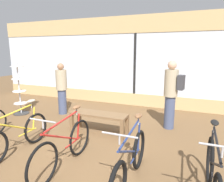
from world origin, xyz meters
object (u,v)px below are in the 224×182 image
(display_bench, at_px, (99,117))
(bicycle_center, at_px, (64,146))
(bicycle_right, at_px, (130,162))
(accessory_rack, at_px, (20,93))
(bicycle_left, at_px, (17,135))
(customer_near_rack, at_px, (171,93))
(bicycle_far_right, at_px, (213,176))
(customer_by_window, at_px, (62,88))

(display_bench, bearing_deg, bicycle_center, -86.82)
(bicycle_right, distance_m, accessory_rack, 4.73)
(bicycle_left, bearing_deg, bicycle_center, -3.67)
(bicycle_center, height_order, customer_near_rack, customer_near_rack)
(bicycle_left, distance_m, display_bench, 1.81)
(bicycle_left, bearing_deg, bicycle_right, -2.29)
(bicycle_far_right, bearing_deg, customer_near_rack, 108.06)
(display_bench, bearing_deg, bicycle_far_right, -32.08)
(accessory_rack, height_order, display_bench, accessory_rack)
(customer_near_rack, relative_size, customer_by_window, 1.09)
(bicycle_center, distance_m, customer_near_rack, 2.98)
(bicycle_center, bearing_deg, bicycle_right, -0.91)
(customer_near_rack, bearing_deg, accessory_rack, -173.36)
(bicycle_far_right, xyz_separation_m, customer_by_window, (-4.15, 2.47, 0.45))
(bicycle_left, xyz_separation_m, bicycle_right, (2.34, -0.09, -0.00))
(accessory_rack, distance_m, customer_by_window, 1.35)
(bicycle_far_right, distance_m, customer_near_rack, 2.68)
(accessory_rack, bearing_deg, customer_by_window, 22.59)
(bicycle_left, height_order, customer_by_window, customer_by_window)
(bicycle_left, bearing_deg, customer_near_rack, 42.93)
(bicycle_far_right, bearing_deg, bicycle_right, -177.03)
(bicycle_center, relative_size, customer_near_rack, 0.98)
(bicycle_right, distance_m, bicycle_far_right, 1.11)
(accessory_rack, relative_size, display_bench, 1.16)
(bicycle_center, height_order, accessory_rack, accessory_rack)
(bicycle_left, distance_m, customer_near_rack, 3.65)
(display_bench, bearing_deg, customer_near_rack, 32.74)
(bicycle_left, distance_m, accessory_rack, 2.74)
(bicycle_left, xyz_separation_m, customer_near_rack, (2.64, 2.46, 0.58))
(bicycle_left, height_order, customer_near_rack, customer_near_rack)
(bicycle_right, relative_size, accessory_rack, 1.05)
(bicycle_right, bearing_deg, accessory_rack, 154.73)
(customer_near_rack, height_order, customer_by_window, customer_near_rack)
(accessory_rack, bearing_deg, bicycle_right, -25.27)
(customer_by_window, bearing_deg, bicycle_left, -74.13)
(display_bench, height_order, customer_by_window, customer_by_window)
(customer_by_window, bearing_deg, accessory_rack, -157.41)
(accessory_rack, relative_size, customer_near_rack, 0.92)
(bicycle_center, bearing_deg, customer_by_window, 126.46)
(customer_by_window, bearing_deg, bicycle_far_right, -30.83)
(bicycle_far_right, height_order, customer_near_rack, customer_near_rack)
(bicycle_center, height_order, customer_by_window, customer_by_window)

